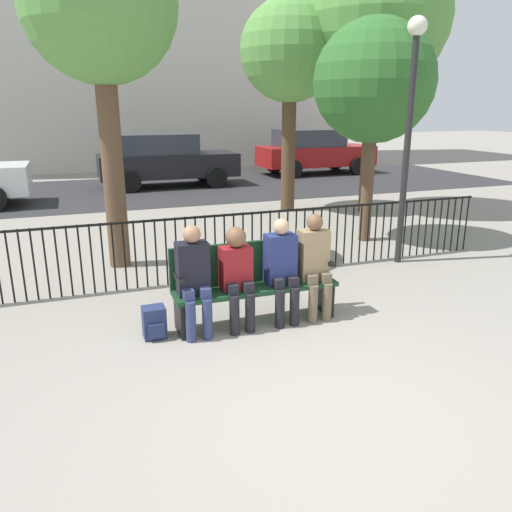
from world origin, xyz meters
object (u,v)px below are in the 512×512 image
tree_1 (374,82)px  parked_car_0 (165,159)px  tree_0 (100,9)px  seated_person_2 (282,266)px  tree_3 (377,19)px  lamp_post (411,106)px  seated_person_1 (237,272)px  park_bench (254,279)px  tree_2 (290,53)px  parked_car_1 (314,151)px  seated_person_3 (315,261)px  backpack (154,323)px  seated_person_0 (194,275)px

tree_1 → parked_car_0: bearing=106.1°
tree_1 → tree_0: bearing=-179.8°
seated_person_2 → tree_3: size_ratio=0.21×
parked_car_0 → tree_1: bearing=-73.9°
tree_1 → lamp_post: tree_1 is taller
tree_3 → seated_person_1: bearing=-133.3°
park_bench → parked_car_0: (0.92, 10.59, 0.34)m
tree_0 → tree_1: tree_0 is taller
seated_person_2 → tree_0: (-1.55, 2.84, 3.01)m
seated_person_2 → tree_2: 7.10m
seated_person_1 → tree_1: bearing=39.8°
seated_person_1 → tree_1: tree_1 is taller
tree_1 → tree_3: 3.16m
park_bench → parked_car_1: bearing=60.6°
seated_person_2 → parked_car_1: bearing=62.0°
park_bench → tree_0: bearing=114.8°
park_bench → seated_person_2: seated_person_2 is taller
seated_person_1 → park_bench: bearing=28.9°
seated_person_3 → parked_car_1: parked_car_1 is taller
seated_person_2 → seated_person_3: (0.41, 0.00, 0.01)m
tree_3 → parked_car_1: 7.72m
tree_0 → tree_3: size_ratio=0.82×
seated_person_1 → backpack: 1.04m
lamp_post → parked_car_1: (3.67, 10.43, -1.56)m
park_bench → tree_2: tree_2 is taller
lamp_post → parked_car_0: lamp_post is taller
seated_person_1 → seated_person_2: size_ratio=0.96×
seated_person_3 → backpack: seated_person_3 is taller
tree_1 → tree_2: bearing=94.3°
seated_person_1 → parked_car_1: parked_car_1 is taller
seated_person_1 → tree_3: tree_3 is taller
seated_person_0 → lamp_post: lamp_post is taller
parked_car_0 → seated_person_3: bearing=-91.1°
seated_person_2 → backpack: 1.54m
seated_person_0 → seated_person_1: bearing=-0.4°
lamp_post → parked_car_1: size_ratio=0.86×
seated_person_1 → parked_car_1: 13.75m
backpack → tree_0: (-0.09, 2.79, 3.51)m
backpack → tree_1: size_ratio=0.09×
backpack → tree_3: bearing=41.5°
tree_1 → tree_3: (1.50, 2.39, 1.43)m
parked_car_0 → seated_person_1: bearing=-96.2°
seated_person_3 → seated_person_1: bearing=-179.7°
seated_person_3 → tree_0: bearing=124.6°
seated_person_2 → tree_2: bearing=65.7°
seated_person_3 → tree_3: size_ratio=0.21×
lamp_post → backpack: bearing=-160.9°
park_bench → lamp_post: (2.96, 1.35, 1.91)m
parked_car_1 → park_bench: bearing=-119.4°
seated_person_0 → tree_2: (3.69, 5.92, 2.87)m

